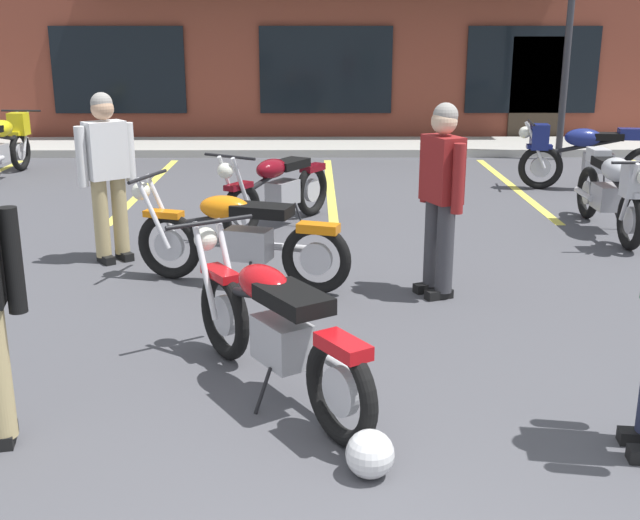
# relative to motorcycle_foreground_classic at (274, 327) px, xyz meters

# --- Properties ---
(ground_plane) EXTENTS (80.00, 80.00, 0.00)m
(ground_plane) POSITION_rel_motorcycle_foreground_classic_xyz_m (0.49, 1.78, -0.46)
(ground_plane) COLOR #47474C
(sidewalk_kerb) EXTENTS (22.00, 1.80, 0.14)m
(sidewalk_kerb) POSITION_rel_motorcycle_foreground_classic_xyz_m (0.49, 10.47, -0.39)
(sidewalk_kerb) COLOR #A8A59E
(sidewalk_kerb) RESTS_ON ground_plane
(brick_storefront_building) EXTENTS (15.55, 6.59, 4.15)m
(brick_storefront_building) POSITION_rel_motorcycle_foreground_classic_xyz_m (0.49, 14.40, 1.61)
(brick_storefront_building) COLOR brown
(brick_storefront_building) RESTS_ON ground_plane
(painted_stall_lines) EXTENTS (10.97, 4.80, 0.01)m
(painted_stall_lines) POSITION_rel_motorcycle_foreground_classic_xyz_m (0.49, 6.87, -0.46)
(painted_stall_lines) COLOR #DBCC4C
(painted_stall_lines) RESTS_ON ground_plane
(motorcycle_foreground_classic) EXTENTS (1.38, 1.85, 0.98)m
(motorcycle_foreground_classic) POSITION_rel_motorcycle_foreground_classic_xyz_m (0.00, 0.00, 0.00)
(motorcycle_foreground_classic) COLOR black
(motorcycle_foreground_classic) RESTS_ON ground_plane
(motorcycle_red_sportbike) EXTENTS (0.66, 2.11, 0.98)m
(motorcycle_red_sportbike) POSITION_rel_motorcycle_foreground_classic_xyz_m (3.60, 4.01, 0.07)
(motorcycle_red_sportbike) COLOR black
(motorcycle_red_sportbike) RESTS_ON ground_plane
(motorcycle_black_cruiser) EXTENTS (2.10, 0.71, 0.98)m
(motorcycle_black_cruiser) POSITION_rel_motorcycle_foreground_classic_xyz_m (4.15, 6.60, 0.07)
(motorcycle_black_cruiser) COLOR black
(motorcycle_black_cruiser) RESTS_ON ground_plane
(motorcycle_silver_naked) EXTENTS (0.67, 2.11, 0.98)m
(motorcycle_silver_naked) POSITION_rel_motorcycle_foreground_classic_xyz_m (-4.62, 7.67, 0.07)
(motorcycle_silver_naked) COLOR black
(motorcycle_silver_naked) RESTS_ON ground_plane
(motorcycle_blue_standard) EXTENTS (1.36, 1.86, 0.98)m
(motorcycle_blue_standard) POSITION_rel_motorcycle_foreground_classic_xyz_m (-0.17, 4.39, 0.00)
(motorcycle_blue_standard) COLOR black
(motorcycle_blue_standard) RESTS_ON ground_plane
(motorcycle_green_cafe_racer) EXTENTS (2.04, 0.97, 0.98)m
(motorcycle_green_cafe_racer) POSITION_rel_motorcycle_foreground_classic_xyz_m (-0.43, 2.22, 0.00)
(motorcycle_green_cafe_racer) COLOR black
(motorcycle_green_cafe_racer) RESTS_ON ground_plane
(person_by_back_row) EXTENTS (0.38, 0.59, 1.68)m
(person_by_back_row) POSITION_rel_motorcycle_foreground_classic_xyz_m (1.34, 1.95, 0.49)
(person_by_back_row) COLOR black
(person_by_back_row) RESTS_ON ground_plane
(person_near_building) EXTENTS (0.53, 0.45, 1.68)m
(person_near_building) POSITION_rel_motorcycle_foreground_classic_xyz_m (-1.78, 3.04, 0.49)
(person_near_building) COLOR black
(person_near_building) RESTS_ON ground_plane
(helmet_on_pavement) EXTENTS (0.26, 0.26, 0.26)m
(helmet_on_pavement) POSITION_rel_motorcycle_foreground_classic_xyz_m (0.54, -0.97, -0.33)
(helmet_on_pavement) COLOR silver
(helmet_on_pavement) RESTS_ON ground_plane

